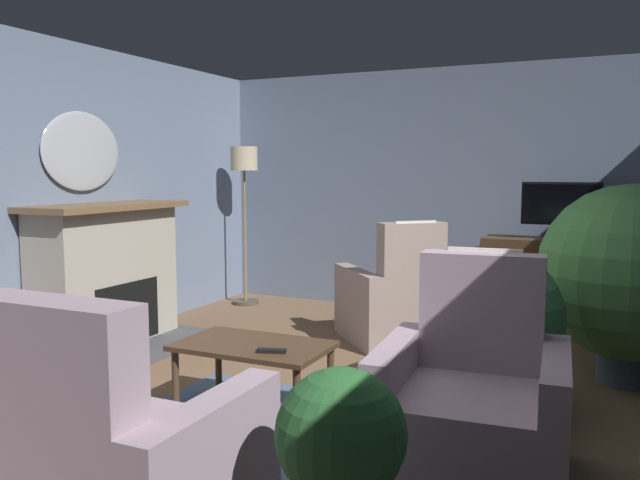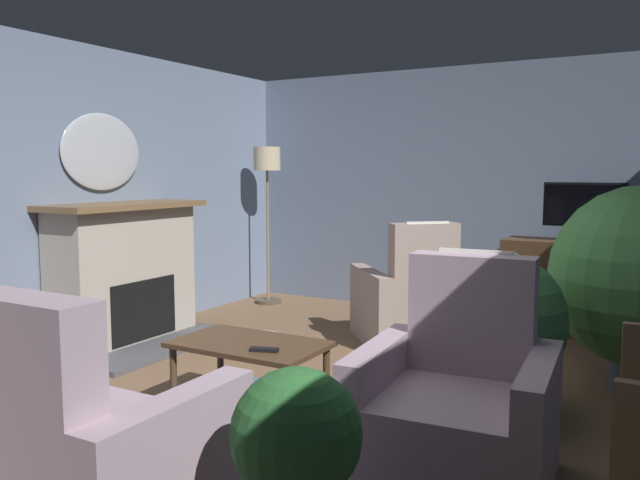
{
  "view_description": "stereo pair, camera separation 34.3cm",
  "coord_description": "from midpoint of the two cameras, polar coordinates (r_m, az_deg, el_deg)",
  "views": [
    {
      "loc": [
        1.62,
        -3.47,
        1.53
      ],
      "look_at": [
        -0.15,
        0.36,
        1.07
      ],
      "focal_mm": 36.31,
      "sensor_mm": 36.0,
      "label": 1
    },
    {
      "loc": [
        1.93,
        -3.32,
        1.53
      ],
      "look_at": [
        -0.15,
        0.36,
        1.07
      ],
      "focal_mm": 36.31,
      "sensor_mm": 36.0,
      "label": 2
    }
  ],
  "objects": [
    {
      "name": "potted_plant_on_hearth_side",
      "position": [
        2.49,
        2.1,
        -19.88
      ],
      "size": [
        0.48,
        0.48,
        0.82
      ],
      "color": "#99664C",
      "rests_on": "ground_plane"
    },
    {
      "name": "television",
      "position": [
        6.44,
        23.71,
        2.42
      ],
      "size": [
        0.72,
        0.2,
        0.54
      ],
      "color": "black",
      "rests_on": "tv_cabinet"
    },
    {
      "name": "wall_mirror_oval",
      "position": [
        6.0,
        -17.12,
        7.43
      ],
      "size": [
        0.06,
        0.88,
        0.68
      ],
      "primitive_type": "ellipsoid",
      "color": "#B2B7BF"
    },
    {
      "name": "fireplace",
      "position": [
        5.9,
        -15.13,
        -3.13
      ],
      "size": [
        0.93,
        1.54,
        1.25
      ],
      "color": "#4C4C51",
      "rests_on": "ground_plane"
    },
    {
      "name": "armchair_angled_to_table",
      "position": [
        3.4,
        14.92,
        -14.4
      ],
      "size": [
        0.97,
        0.94,
        1.11
      ],
      "color": "#AD93A3",
      "rests_on": "ground_plane"
    },
    {
      "name": "wall_left",
      "position": [
        5.59,
        -23.09,
        3.38
      ],
      "size": [
        0.1,
        7.31,
        2.61
      ],
      "primitive_type": "cube",
      "color": "slate",
      "rests_on": "ground_plane"
    },
    {
      "name": "ground_plane",
      "position": [
        4.13,
        1.77,
        -15.83
      ],
      "size": [
        5.81,
        7.31,
        0.04
      ],
      "primitive_type": "cube",
      "color": "brown"
    },
    {
      "name": "floor_lamp",
      "position": [
        7.38,
        -3.35,
        5.31
      ],
      "size": [
        0.3,
        0.3,
        1.79
      ],
      "color": "#4C4233",
      "rests_on": "ground_plane"
    },
    {
      "name": "sofa_floral",
      "position": [
        3.12,
        -20.45,
        -16.38
      ],
      "size": [
        1.55,
        0.88,
        1.07
      ],
      "color": "#AD93A3",
      "rests_on": "ground_plane"
    },
    {
      "name": "armchair_near_window",
      "position": [
        5.82,
        9.63,
        -5.69
      ],
      "size": [
        1.23,
        1.23,
        1.11
      ],
      "color": "#A3897F",
      "rests_on": "ground_plane"
    },
    {
      "name": "coffee_table",
      "position": [
        4.06,
        -3.79,
        -9.76
      ],
      "size": [
        0.93,
        0.57,
        0.47
      ],
      "color": "#4C331E",
      "rests_on": "ground_plane"
    },
    {
      "name": "cat",
      "position": [
        5.5,
        -3.36,
        -8.87
      ],
      "size": [
        0.69,
        0.33,
        0.21
      ],
      "color": "gray",
      "rests_on": "ground_plane"
    },
    {
      "name": "tv_cabinet",
      "position": [
        6.57,
        23.47,
        -4.1
      ],
      "size": [
        1.42,
        0.51,
        0.87
      ],
      "color": "#352315",
      "rests_on": "ground_plane"
    },
    {
      "name": "potted_plant_tall_palm_by_window",
      "position": [
        4.24,
        17.41,
        -6.93
      ],
      "size": [
        0.88,
        0.88,
        1.04
      ],
      "color": "beige",
      "rests_on": "ground_plane"
    },
    {
      "name": "rug_central",
      "position": [
        3.66,
        -1.84,
        -18.43
      ],
      "size": [
        2.24,
        2.07,
        0.01
      ],
      "primitive_type": "cube",
      "color": "slate",
      "rests_on": "ground_plane"
    },
    {
      "name": "wall_back",
      "position": [
        7.03,
        14.85,
        4.13
      ],
      "size": [
        5.81,
        0.1,
        2.61
      ],
      "primitive_type": "cube",
      "color": "slate",
      "rests_on": "ground_plane"
    },
    {
      "name": "tv_remote",
      "position": [
        3.83,
        -2.36,
        -9.66
      ],
      "size": [
        0.18,
        0.1,
        0.02
      ],
      "primitive_type": "cube",
      "rotation": [
        0.0,
        0.0,
        3.45
      ],
      "color": "black",
      "rests_on": "coffee_table"
    }
  ]
}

